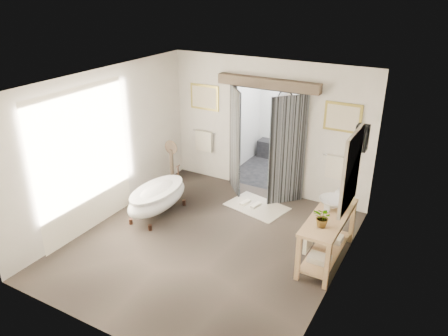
{
  "coord_description": "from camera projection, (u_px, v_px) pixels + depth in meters",
  "views": [
    {
      "loc": [
        3.49,
        -5.62,
        4.39
      ],
      "look_at": [
        0.0,
        0.6,
        1.25
      ],
      "focal_mm": 35.0,
      "sensor_mm": 36.0,
      "label": 1
    }
  ],
  "objects": [
    {
      "name": "shower_room",
      "position": [
        292.0,
        132.0,
        10.64
      ],
      "size": [
        2.22,
        2.01,
        2.51
      ],
      "color": "black",
      "rests_on": "ground_plane"
    },
    {
      "name": "rug",
      "position": [
        257.0,
        206.0,
        9.06
      ],
      "size": [
        1.34,
        1.04,
        0.01
      ],
      "primitive_type": "cube",
      "rotation": [
        0.0,
        0.0,
        -0.21
      ],
      "color": "beige",
      "rests_on": "ground_plane"
    },
    {
      "name": "slippers",
      "position": [
        250.0,
        204.0,
        9.1
      ],
      "size": [
        0.41,
        0.28,
        0.05
      ],
      "color": "silver",
      "rests_on": "rug"
    },
    {
      "name": "vanity",
      "position": [
        326.0,
        233.0,
        7.19
      ],
      "size": [
        0.57,
        1.6,
        0.85
      ],
      "color": "tan",
      "rests_on": "ground_plane"
    },
    {
      "name": "soap_bottle_a",
      "position": [
        327.0,
        206.0,
        7.14
      ],
      "size": [
        0.09,
        0.09,
        0.19
      ],
      "primitive_type": "imported",
      "rotation": [
        0.0,
        0.0,
        0.03
      ],
      "color": "gray",
      "rests_on": "vanity"
    },
    {
      "name": "room_shell",
      "position": [
        201.0,
        148.0,
        7.0
      ],
      "size": [
        4.52,
        5.02,
        2.91
      ],
      "color": "silver",
      "rests_on": "ground_plane"
    },
    {
      "name": "back_wall_dressing",
      "position": [
        264.0,
        125.0,
        9.04
      ],
      "size": [
        3.82,
        0.71,
        2.52
      ],
      "color": "black",
      "rests_on": "ground_plane"
    },
    {
      "name": "soap_bottle_b",
      "position": [
        339.0,
        192.0,
        7.61
      ],
      "size": [
        0.16,
        0.16,
        0.17
      ],
      "primitive_type": "imported",
      "rotation": [
        0.0,
        0.0,
        0.18
      ],
      "color": "gray",
      "rests_on": "vanity"
    },
    {
      "name": "plant",
      "position": [
        323.0,
        217.0,
        6.67
      ],
      "size": [
        0.35,
        0.33,
        0.32
      ],
      "primitive_type": "imported",
      "rotation": [
        0.0,
        0.0,
        -0.31
      ],
      "color": "gray",
      "rests_on": "vanity"
    },
    {
      "name": "ground_plane",
      "position": [
        208.0,
        243.0,
        7.82
      ],
      "size": [
        5.0,
        5.0,
        0.0
      ],
      "primitive_type": "plane",
      "color": "#51453C"
    },
    {
      "name": "basin",
      "position": [
        333.0,
        203.0,
        7.26
      ],
      "size": [
        0.62,
        0.62,
        0.16
      ],
      "primitive_type": "imported",
      "rotation": [
        0.0,
        0.0,
        -0.4
      ],
      "color": "white",
      "rests_on": "vanity"
    },
    {
      "name": "pedestal_mirror",
      "position": [
        172.0,
        167.0,
        9.8
      ],
      "size": [
        0.33,
        0.21,
        1.1
      ],
      "color": "brown",
      "rests_on": "ground_plane"
    },
    {
      "name": "clawfoot_tub",
      "position": [
        157.0,
        197.0,
        8.63
      ],
      "size": [
        0.72,
        1.6,
        0.78
      ],
      "color": "#3F251A",
      "rests_on": "ground_plane"
    }
  ]
}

